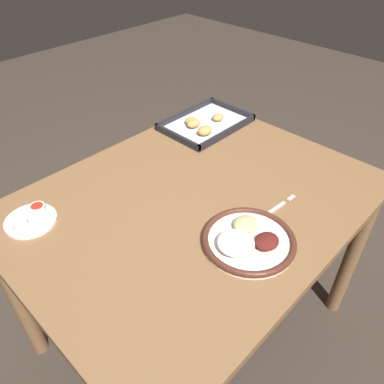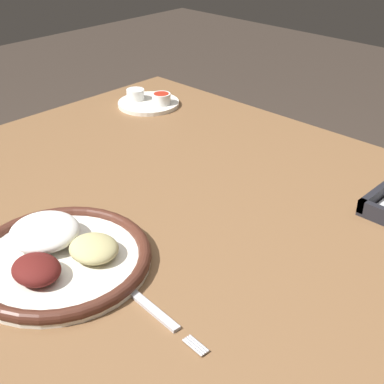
% 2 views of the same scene
% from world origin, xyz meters
% --- Properties ---
extents(ground_plane, '(8.00, 8.00, 0.00)m').
position_xyz_m(ground_plane, '(0.00, 0.00, 0.00)').
color(ground_plane, '#382D26').
extents(dining_table, '(1.18, 0.91, 0.77)m').
position_xyz_m(dining_table, '(0.00, 0.00, 0.66)').
color(dining_table, brown).
rests_on(dining_table, ground_plane).
extents(dinner_plate, '(0.27, 0.27, 0.05)m').
position_xyz_m(dinner_plate, '(-0.04, -0.25, 0.78)').
color(dinner_plate, white).
rests_on(dinner_plate, dining_table).
extents(fork, '(0.20, 0.03, 0.00)m').
position_xyz_m(fork, '(0.12, -0.23, 0.77)').
color(fork, '#B2B2B7').
rests_on(fork, dining_table).
extents(saucer_plate, '(0.16, 0.16, 0.04)m').
position_xyz_m(saucer_plate, '(-0.43, 0.28, 0.78)').
color(saucer_plate, white).
rests_on(saucer_plate, dining_table).
extents(baking_tray, '(0.36, 0.26, 0.04)m').
position_xyz_m(baking_tray, '(0.38, 0.30, 0.78)').
color(baking_tray, black).
rests_on(baking_tray, dining_table).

